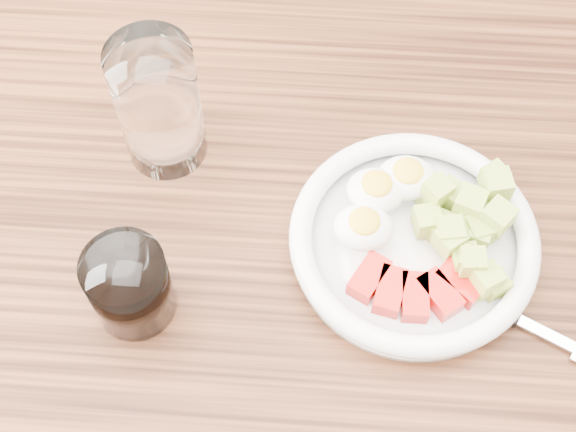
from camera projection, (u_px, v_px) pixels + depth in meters
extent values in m
cube|color=#5C3019|center=(297.00, 250.00, 0.80)|extent=(1.50, 0.90, 0.04)
cylinder|color=white|center=(412.00, 247.00, 0.77)|extent=(0.23, 0.23, 0.01)
torus|color=white|center=(414.00, 238.00, 0.76)|extent=(0.24, 0.24, 0.02)
cube|color=red|center=(369.00, 277.00, 0.74)|extent=(0.04, 0.05, 0.02)
cube|color=red|center=(390.00, 291.00, 0.73)|extent=(0.03, 0.05, 0.02)
cube|color=red|center=(414.00, 297.00, 0.73)|extent=(0.02, 0.04, 0.02)
cube|color=red|center=(439.00, 294.00, 0.73)|extent=(0.05, 0.05, 0.02)
cube|color=red|center=(460.00, 283.00, 0.74)|extent=(0.05, 0.05, 0.02)
ellipsoid|color=white|center=(376.00, 190.00, 0.77)|extent=(0.06, 0.05, 0.03)
ellipsoid|color=yellow|center=(377.00, 184.00, 0.76)|extent=(0.03, 0.03, 0.01)
ellipsoid|color=white|center=(406.00, 178.00, 0.78)|extent=(0.06, 0.05, 0.03)
ellipsoid|color=yellow|center=(408.00, 171.00, 0.77)|extent=(0.03, 0.03, 0.01)
ellipsoid|color=white|center=(363.00, 228.00, 0.75)|extent=(0.06, 0.05, 0.03)
ellipsoid|color=yellow|center=(364.00, 221.00, 0.74)|extent=(0.03, 0.03, 0.01)
cube|color=#B1BE49|center=(449.00, 232.00, 0.74)|extent=(0.03, 0.03, 0.02)
cube|color=#B1BE49|center=(498.00, 217.00, 0.74)|extent=(0.04, 0.04, 0.03)
cube|color=#B1BE49|center=(487.00, 278.00, 0.72)|extent=(0.03, 0.03, 0.02)
cube|color=#B1BE49|center=(494.00, 176.00, 0.77)|extent=(0.03, 0.03, 0.02)
cube|color=#B1BE49|center=(497.00, 185.00, 0.76)|extent=(0.03, 0.03, 0.02)
cube|color=#B1BE49|center=(450.00, 240.00, 0.74)|extent=(0.03, 0.03, 0.02)
cube|color=#B1BE49|center=(464.00, 260.00, 0.74)|extent=(0.03, 0.03, 0.03)
cube|color=#B1BE49|center=(447.00, 233.00, 0.76)|extent=(0.04, 0.04, 0.03)
cube|color=#B1BE49|center=(472.00, 262.00, 0.72)|extent=(0.02, 0.02, 0.02)
cube|color=#B1BE49|center=(485.00, 285.00, 0.73)|extent=(0.02, 0.02, 0.02)
cube|color=#B1BE49|center=(479.00, 236.00, 0.75)|extent=(0.03, 0.03, 0.02)
cube|color=#B1BE49|center=(451.00, 195.00, 0.77)|extent=(0.03, 0.03, 0.02)
cube|color=#B1BE49|center=(440.00, 224.00, 0.76)|extent=(0.03, 0.03, 0.02)
cube|color=#B1BE49|center=(495.00, 284.00, 0.73)|extent=(0.03, 0.03, 0.02)
cube|color=#B1BE49|center=(433.00, 194.00, 0.77)|extent=(0.04, 0.04, 0.03)
cube|color=#B1BE49|center=(438.00, 191.00, 0.76)|extent=(0.03, 0.03, 0.02)
cube|color=#B1BE49|center=(427.00, 220.00, 0.76)|extent=(0.03, 0.03, 0.02)
cube|color=#B1BE49|center=(479.00, 217.00, 0.76)|extent=(0.03, 0.03, 0.02)
cube|color=#B1BE49|center=(480.00, 230.00, 0.75)|extent=(0.03, 0.03, 0.02)
cube|color=#B1BE49|center=(471.00, 261.00, 0.72)|extent=(0.03, 0.03, 0.02)
cube|color=#B1BE49|center=(463.00, 231.00, 0.76)|extent=(0.03, 0.03, 0.02)
cube|color=#B1BE49|center=(470.00, 203.00, 0.75)|extent=(0.03, 0.03, 0.03)
cube|color=black|center=(468.00, 295.00, 0.75)|extent=(0.10, 0.06, 0.01)
cube|color=silver|center=(549.00, 335.00, 0.73)|extent=(0.06, 0.04, 0.00)
cylinder|color=white|center=(158.00, 105.00, 0.77)|extent=(0.08, 0.08, 0.15)
cylinder|color=white|center=(130.00, 286.00, 0.71)|extent=(0.07, 0.07, 0.08)
cylinder|color=black|center=(130.00, 287.00, 0.71)|extent=(0.07, 0.07, 0.07)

